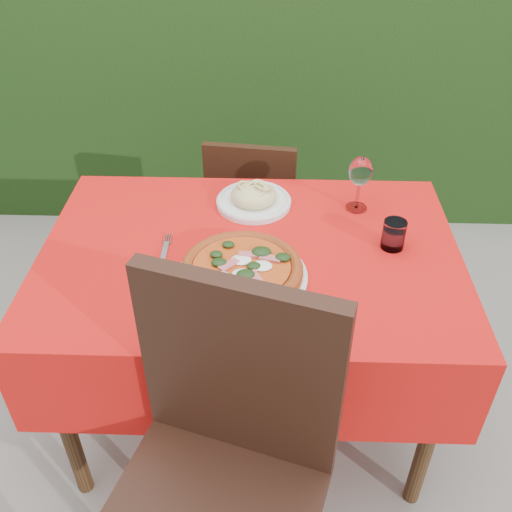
{
  "coord_description": "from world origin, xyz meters",
  "views": [
    {
      "loc": [
        0.06,
        -1.36,
        1.78
      ],
      "look_at": [
        0.02,
        -0.05,
        0.77
      ],
      "focal_mm": 40.0,
      "sensor_mm": 36.0,
      "label": 1
    }
  ],
  "objects_px": {
    "wine_glass": "(360,173)",
    "chair_near": "(223,462)",
    "chair_far": "(253,210)",
    "fork": "(163,258)",
    "water_glass": "(393,236)",
    "pizza_plate": "(242,272)",
    "pasta_plate": "(254,198)"
  },
  "relations": [
    {
      "from": "pizza_plate",
      "to": "pasta_plate",
      "type": "height_order",
      "value": "pasta_plate"
    },
    {
      "from": "chair_near",
      "to": "fork",
      "type": "xyz_separation_m",
      "value": [
        -0.22,
        0.57,
        0.15
      ]
    },
    {
      "from": "chair_far",
      "to": "fork",
      "type": "xyz_separation_m",
      "value": [
        -0.24,
        -0.72,
        0.29
      ]
    },
    {
      "from": "pizza_plate",
      "to": "chair_far",
      "type": "bearing_deg",
      "value": 89.88
    },
    {
      "from": "water_glass",
      "to": "fork",
      "type": "distance_m",
      "value": 0.69
    },
    {
      "from": "pasta_plate",
      "to": "chair_far",
      "type": "bearing_deg",
      "value": 92.4
    },
    {
      "from": "pizza_plate",
      "to": "fork",
      "type": "height_order",
      "value": "pizza_plate"
    },
    {
      "from": "chair_near",
      "to": "fork",
      "type": "height_order",
      "value": "chair_near"
    },
    {
      "from": "chair_far",
      "to": "wine_glass",
      "type": "relative_size",
      "value": 4.21
    },
    {
      "from": "water_glass",
      "to": "wine_glass",
      "type": "relative_size",
      "value": 0.48
    },
    {
      "from": "pasta_plate",
      "to": "fork",
      "type": "bearing_deg",
      "value": -129.84
    },
    {
      "from": "chair_far",
      "to": "water_glass",
      "type": "height_order",
      "value": "water_glass"
    },
    {
      "from": "chair_far",
      "to": "fork",
      "type": "distance_m",
      "value": 0.81
    },
    {
      "from": "chair_far",
      "to": "water_glass",
      "type": "xyz_separation_m",
      "value": [
        0.44,
        -0.64,
        0.33
      ]
    },
    {
      "from": "chair_near",
      "to": "fork",
      "type": "bearing_deg",
      "value": 128.03
    },
    {
      "from": "water_glass",
      "to": "pasta_plate",
      "type": "bearing_deg",
      "value": 152.24
    },
    {
      "from": "water_glass",
      "to": "fork",
      "type": "bearing_deg",
      "value": -173.12
    },
    {
      "from": "pizza_plate",
      "to": "water_glass",
      "type": "relative_size",
      "value": 4.85
    },
    {
      "from": "water_glass",
      "to": "wine_glass",
      "type": "height_order",
      "value": "wine_glass"
    },
    {
      "from": "water_glass",
      "to": "fork",
      "type": "xyz_separation_m",
      "value": [
        -0.68,
        -0.08,
        -0.04
      ]
    },
    {
      "from": "wine_glass",
      "to": "fork",
      "type": "relative_size",
      "value": 0.88
    },
    {
      "from": "wine_glass",
      "to": "chair_near",
      "type": "bearing_deg",
      "value": -113.82
    },
    {
      "from": "fork",
      "to": "wine_glass",
      "type": "bearing_deg",
      "value": 24.95
    },
    {
      "from": "fork",
      "to": "water_glass",
      "type": "bearing_deg",
      "value": 5.73
    },
    {
      "from": "chair_far",
      "to": "chair_near",
      "type": "bearing_deg",
      "value": 96.01
    },
    {
      "from": "pizza_plate",
      "to": "wine_glass",
      "type": "distance_m",
      "value": 0.53
    },
    {
      "from": "water_glass",
      "to": "chair_far",
      "type": "bearing_deg",
      "value": 124.83
    },
    {
      "from": "chair_near",
      "to": "pasta_plate",
      "type": "height_order",
      "value": "chair_near"
    },
    {
      "from": "chair_far",
      "to": "wine_glass",
      "type": "height_order",
      "value": "wine_glass"
    },
    {
      "from": "pizza_plate",
      "to": "chair_near",
      "type": "bearing_deg",
      "value": -92.39
    },
    {
      "from": "pasta_plate",
      "to": "water_glass",
      "type": "relative_size",
      "value": 2.75
    },
    {
      "from": "pasta_plate",
      "to": "water_glass",
      "type": "height_order",
      "value": "water_glass"
    }
  ]
}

